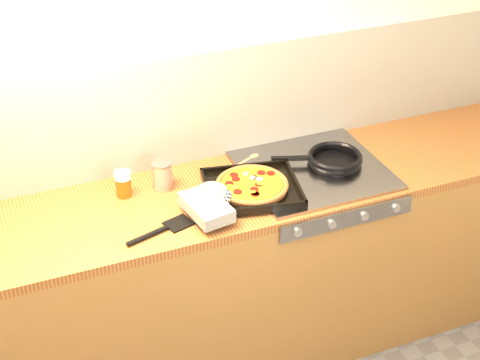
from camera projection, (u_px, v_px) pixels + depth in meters
name	position (u px, v px, depth m)	size (l,w,h in m)	color
room_shell	(191.00, 109.00, 3.12)	(3.20, 3.20, 3.20)	white
counter_run	(218.00, 277.00, 3.27)	(3.20, 0.62, 0.90)	brown
stovetop	(313.00, 170.00, 3.17)	(0.60, 0.56, 0.02)	gray
pizza_on_tray	(239.00, 191.00, 2.97)	(0.54, 0.42, 0.07)	black
frying_pan	(334.00, 159.00, 3.19)	(0.42, 0.31, 0.04)	black
tomato_can	(162.00, 175.00, 3.03)	(0.10, 0.10, 0.12)	maroon
juice_glass	(123.00, 184.00, 2.98)	(0.08, 0.08, 0.11)	#DC430C
wooden_spoon	(241.00, 164.00, 3.20)	(0.28, 0.15, 0.02)	#B0704A
black_spatula	(161.00, 230.00, 2.79)	(0.28, 0.13, 0.02)	black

